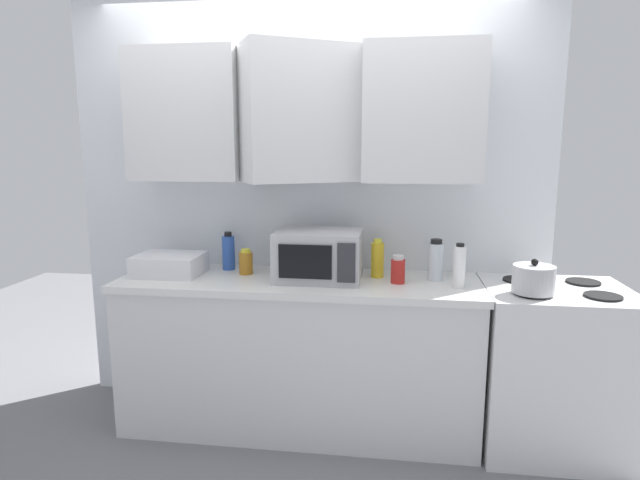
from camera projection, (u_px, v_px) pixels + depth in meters
wall_back_with_cabinets at (304, 160)px, 3.08m from camera, size 2.93×0.60×2.60m
counter_run at (299, 353)px, 3.06m from camera, size 2.06×0.63×0.90m
stove_range at (552, 368)px, 2.85m from camera, size 0.76×0.64×0.91m
kettle at (533, 279)px, 2.64m from camera, size 0.21×0.21×0.18m
microwave at (319, 255)px, 2.95m from camera, size 0.48×0.37×0.28m
dish_rack at (169, 264)px, 3.07m from camera, size 0.38×0.30×0.12m
bottle_blue_cleaner at (229, 252)px, 3.19m from camera, size 0.08×0.08×0.23m
bottle_red_sauce at (398, 270)px, 2.88m from camera, size 0.08×0.08×0.16m
bottle_clear_tall at (436, 261)px, 2.93m from camera, size 0.08×0.08×0.24m
bottle_white_jar at (459, 266)px, 2.77m from camera, size 0.07×0.07×0.24m
bottle_yellow_mustard at (377, 259)px, 3.00m from camera, size 0.07×0.07×0.22m
bottle_amber_vinegar at (246, 262)px, 3.08m from camera, size 0.08×0.08×0.15m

